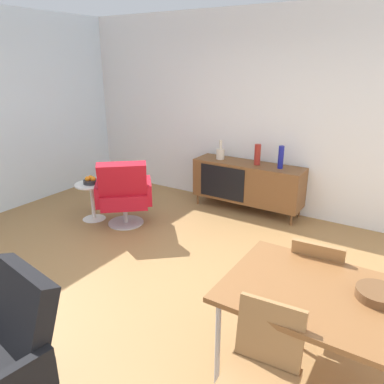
{
  "coord_description": "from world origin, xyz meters",
  "views": [
    {
      "loc": [
        1.91,
        -2.45,
        2.12
      ],
      "look_at": [
        0.14,
        0.35,
        0.93
      ],
      "focal_mm": 34.71,
      "sensor_mm": 36.0,
      "label": 1
    }
  ],
  "objects_px": {
    "vase_ceramic_small": "(281,157)",
    "lounge_chair_red": "(124,193)",
    "vase_cobalt": "(220,153)",
    "side_table_round": "(92,197)",
    "vase_sculptural_dark": "(257,155)",
    "dining_table": "(354,308)",
    "fruit_bowl": "(91,181)",
    "wooden_bowl_on_table": "(378,294)",
    "dining_chair_front_left": "(261,374)",
    "sideboard": "(247,182)",
    "dining_chair_back_left": "(317,280)"
  },
  "relations": [
    {
      "from": "sideboard",
      "to": "fruit_bowl",
      "type": "xyz_separation_m",
      "value": [
        -1.68,
        -1.43,
        0.12
      ]
    },
    {
      "from": "lounge_chair_red",
      "to": "wooden_bowl_on_table",
      "type": "bearing_deg",
      "value": -20.22
    },
    {
      "from": "sideboard",
      "to": "dining_table",
      "type": "xyz_separation_m",
      "value": [
        1.89,
        -2.63,
        0.26
      ]
    },
    {
      "from": "wooden_bowl_on_table",
      "to": "lounge_chair_red",
      "type": "xyz_separation_m",
      "value": [
        -3.14,
        1.16,
        -0.3
      ]
    },
    {
      "from": "dining_chair_front_left",
      "to": "dining_chair_back_left",
      "type": "bearing_deg",
      "value": 89.53
    },
    {
      "from": "vase_sculptural_dark",
      "to": "vase_ceramic_small",
      "type": "height_order",
      "value": "vase_ceramic_small"
    },
    {
      "from": "sideboard",
      "to": "vase_cobalt",
      "type": "height_order",
      "value": "vase_cobalt"
    },
    {
      "from": "vase_ceramic_small",
      "to": "lounge_chair_red",
      "type": "bearing_deg",
      "value": -139.8
    },
    {
      "from": "vase_ceramic_small",
      "to": "dining_chair_front_left",
      "type": "height_order",
      "value": "vase_ceramic_small"
    },
    {
      "from": "vase_ceramic_small",
      "to": "vase_sculptural_dark",
      "type": "bearing_deg",
      "value": 180.0
    },
    {
      "from": "vase_ceramic_small",
      "to": "side_table_round",
      "type": "distance_m",
      "value": 2.64
    },
    {
      "from": "vase_ceramic_small",
      "to": "dining_table",
      "type": "bearing_deg",
      "value": -61.74
    },
    {
      "from": "vase_cobalt",
      "to": "lounge_chair_red",
      "type": "relative_size",
      "value": 0.3
    },
    {
      "from": "vase_cobalt",
      "to": "dining_chair_back_left",
      "type": "relative_size",
      "value": 0.33
    },
    {
      "from": "dining_chair_front_left",
      "to": "fruit_bowl",
      "type": "xyz_separation_m",
      "value": [
        -3.21,
        1.76,
        0.09
      ]
    },
    {
      "from": "wooden_bowl_on_table",
      "to": "dining_chair_front_left",
      "type": "bearing_deg",
      "value": -124.55
    },
    {
      "from": "vase_ceramic_small",
      "to": "dining_chair_front_left",
      "type": "bearing_deg",
      "value": -71.61
    },
    {
      "from": "sideboard",
      "to": "side_table_round",
      "type": "bearing_deg",
      "value": -139.39
    },
    {
      "from": "dining_chair_front_left",
      "to": "fruit_bowl",
      "type": "distance_m",
      "value": 3.66
    },
    {
      "from": "vase_ceramic_small",
      "to": "lounge_chair_red",
      "type": "relative_size",
      "value": 0.33
    },
    {
      "from": "vase_cobalt",
      "to": "dining_chair_front_left",
      "type": "height_order",
      "value": "vase_cobalt"
    },
    {
      "from": "dining_table",
      "to": "side_table_round",
      "type": "xyz_separation_m",
      "value": [
        -3.56,
        1.2,
        -0.38
      ]
    },
    {
      "from": "vase_ceramic_small",
      "to": "fruit_bowl",
      "type": "bearing_deg",
      "value": -146.2
    },
    {
      "from": "dining_table",
      "to": "lounge_chair_red",
      "type": "xyz_separation_m",
      "value": [
        -3.03,
        1.27,
        -0.23
      ]
    },
    {
      "from": "side_table_round",
      "to": "dining_table",
      "type": "bearing_deg",
      "value": -18.57
    },
    {
      "from": "wooden_bowl_on_table",
      "to": "sideboard",
      "type": "bearing_deg",
      "value": 128.35
    },
    {
      "from": "sideboard",
      "to": "dining_chair_back_left",
      "type": "relative_size",
      "value": 1.87
    },
    {
      "from": "side_table_round",
      "to": "fruit_bowl",
      "type": "bearing_deg",
      "value": 151.58
    },
    {
      "from": "vase_cobalt",
      "to": "dining_chair_back_left",
      "type": "bearing_deg",
      "value": -46.14
    },
    {
      "from": "sideboard",
      "to": "wooden_bowl_on_table",
      "type": "xyz_separation_m",
      "value": [
        1.99,
        -2.52,
        0.33
      ]
    },
    {
      "from": "sideboard",
      "to": "dining_chair_back_left",
      "type": "distance_m",
      "value": 2.58
    },
    {
      "from": "sideboard",
      "to": "vase_cobalt",
      "type": "distance_m",
      "value": 0.59
    },
    {
      "from": "vase_cobalt",
      "to": "wooden_bowl_on_table",
      "type": "bearing_deg",
      "value": -45.85
    },
    {
      "from": "dining_table",
      "to": "fruit_bowl",
      "type": "xyz_separation_m",
      "value": [
        -3.56,
        1.2,
        -0.14
      ]
    },
    {
      "from": "wooden_bowl_on_table",
      "to": "vase_ceramic_small",
      "type": "bearing_deg",
      "value": 121.15
    },
    {
      "from": "vase_sculptural_dark",
      "to": "dining_chair_front_left",
      "type": "height_order",
      "value": "vase_sculptural_dark"
    },
    {
      "from": "dining_chair_front_left",
      "to": "sideboard",
      "type": "bearing_deg",
      "value": 115.63
    },
    {
      "from": "vase_sculptural_dark",
      "to": "vase_ceramic_small",
      "type": "xyz_separation_m",
      "value": [
        0.34,
        0.0,
        0.01
      ]
    },
    {
      "from": "vase_sculptural_dark",
      "to": "vase_cobalt",
      "type": "bearing_deg",
      "value": 180.0
    },
    {
      "from": "vase_cobalt",
      "to": "dining_chair_back_left",
      "type": "height_order",
      "value": "vase_cobalt"
    },
    {
      "from": "vase_cobalt",
      "to": "wooden_bowl_on_table",
      "type": "height_order",
      "value": "vase_cobalt"
    },
    {
      "from": "sideboard",
      "to": "side_table_round",
      "type": "relative_size",
      "value": 3.08
    },
    {
      "from": "lounge_chair_red",
      "to": "dining_table",
      "type": "bearing_deg",
      "value": -22.71
    },
    {
      "from": "vase_sculptural_dark",
      "to": "dining_table",
      "type": "xyz_separation_m",
      "value": [
        1.75,
        -2.63,
        -0.17
      ]
    },
    {
      "from": "fruit_bowl",
      "to": "wooden_bowl_on_table",
      "type": "bearing_deg",
      "value": -16.47
    },
    {
      "from": "sideboard",
      "to": "dining_chair_front_left",
      "type": "distance_m",
      "value": 3.54
    },
    {
      "from": "vase_cobalt",
      "to": "side_table_round",
      "type": "xyz_separation_m",
      "value": [
        -1.22,
        -1.44,
        -0.49
      ]
    },
    {
      "from": "vase_ceramic_small",
      "to": "dining_table",
      "type": "height_order",
      "value": "vase_ceramic_small"
    },
    {
      "from": "vase_sculptural_dark",
      "to": "fruit_bowl",
      "type": "xyz_separation_m",
      "value": [
        -1.81,
        -1.44,
        -0.3
      ]
    },
    {
      "from": "wooden_bowl_on_table",
      "to": "dining_chair_back_left",
      "type": "bearing_deg",
      "value": 135.46
    }
  ]
}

